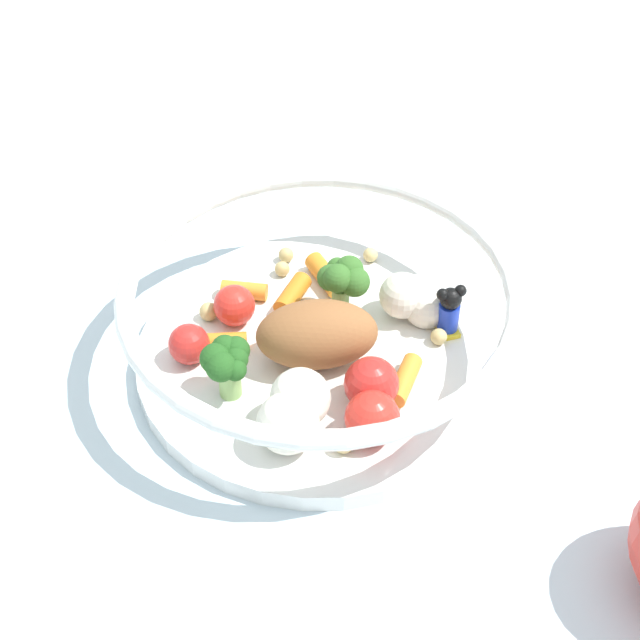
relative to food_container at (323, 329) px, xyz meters
The scene contains 2 objects.
ground_plane 0.04m from the food_container, 71.48° to the right, with size 2.40×2.40×0.00m, color silver.
food_container is the anchor object (origin of this frame).
Camera 1 is at (0.38, 0.13, 0.42)m, focal length 53.35 mm.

